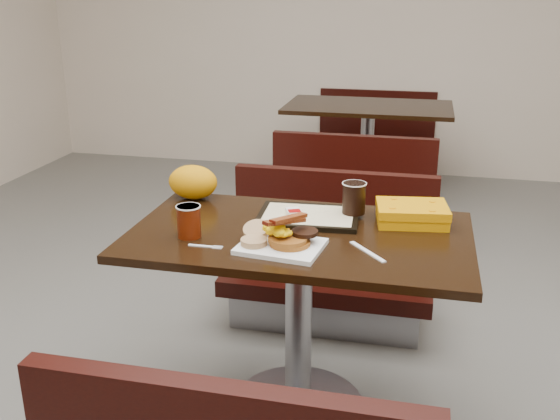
% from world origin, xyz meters
% --- Properties ---
extents(floor, '(6.00, 7.00, 0.01)m').
position_xyz_m(floor, '(0.00, 0.00, 0.00)').
color(floor, slate).
rests_on(floor, ground).
extents(wall_back, '(6.00, 0.01, 2.80)m').
position_xyz_m(wall_back, '(0.00, 3.50, 1.40)').
color(wall_back, beige).
rests_on(wall_back, ground).
extents(table_near, '(1.20, 0.70, 0.75)m').
position_xyz_m(table_near, '(0.00, 0.00, 0.38)').
color(table_near, black).
rests_on(table_near, floor).
extents(bench_near_n, '(1.00, 0.46, 0.72)m').
position_xyz_m(bench_near_n, '(0.00, 0.70, 0.36)').
color(bench_near_n, black).
rests_on(bench_near_n, floor).
extents(table_far, '(1.20, 0.70, 0.75)m').
position_xyz_m(table_far, '(0.00, 2.60, 0.38)').
color(table_far, black).
rests_on(table_far, floor).
extents(bench_far_s, '(1.00, 0.46, 0.72)m').
position_xyz_m(bench_far_s, '(0.00, 1.90, 0.36)').
color(bench_far_s, black).
rests_on(bench_far_s, floor).
extents(bench_far_n, '(1.00, 0.46, 0.72)m').
position_xyz_m(bench_far_n, '(0.00, 3.30, 0.36)').
color(bench_far_n, black).
rests_on(bench_far_n, floor).
extents(platter, '(0.29, 0.24, 0.02)m').
position_xyz_m(platter, '(-0.03, -0.16, 0.76)').
color(platter, white).
rests_on(platter, table_near).
extents(pancake_stack, '(0.17, 0.17, 0.03)m').
position_xyz_m(pancake_stack, '(-0.00, -0.16, 0.78)').
color(pancake_stack, '#944A18').
rests_on(pancake_stack, platter).
extents(sausage_patty, '(0.10, 0.10, 0.01)m').
position_xyz_m(sausage_patty, '(0.04, -0.12, 0.80)').
color(sausage_patty, black).
rests_on(sausage_patty, pancake_stack).
extents(scrambled_eggs, '(0.11, 0.11, 0.05)m').
position_xyz_m(scrambled_eggs, '(-0.04, -0.16, 0.82)').
color(scrambled_eggs, '#ECB904').
rests_on(scrambled_eggs, pancake_stack).
extents(bacon_strips, '(0.16, 0.18, 0.01)m').
position_xyz_m(bacon_strips, '(-0.02, -0.16, 0.85)').
color(bacon_strips, '#410A04').
rests_on(bacon_strips, scrambled_eggs).
extents(muffin_bottom, '(0.09, 0.09, 0.02)m').
position_xyz_m(muffin_bottom, '(-0.12, -0.18, 0.78)').
color(muffin_bottom, tan).
rests_on(muffin_bottom, platter).
extents(muffin_top, '(0.10, 0.10, 0.05)m').
position_xyz_m(muffin_top, '(-0.13, -0.11, 0.79)').
color(muffin_top, tan).
rests_on(muffin_top, platter).
extents(coffee_cup_near, '(0.08, 0.08, 0.11)m').
position_xyz_m(coffee_cup_near, '(-0.36, -0.13, 0.81)').
color(coffee_cup_near, maroon).
rests_on(coffee_cup_near, table_near).
extents(fork, '(0.12, 0.02, 0.00)m').
position_xyz_m(fork, '(-0.30, -0.20, 0.75)').
color(fork, white).
rests_on(fork, table_near).
extents(knife, '(0.13, 0.15, 0.00)m').
position_xyz_m(knife, '(0.25, -0.13, 0.75)').
color(knife, white).
rests_on(knife, table_near).
extents(condiment_syrup, '(0.05, 0.04, 0.01)m').
position_xyz_m(condiment_syrup, '(-0.05, -0.02, 0.76)').
color(condiment_syrup, '#BC5F08').
rests_on(condiment_syrup, table_near).
extents(condiment_ketchup, '(0.05, 0.04, 0.01)m').
position_xyz_m(condiment_ketchup, '(-0.17, 0.03, 0.76)').
color(condiment_ketchup, '#8C0504').
rests_on(condiment_ketchup, table_near).
extents(tray, '(0.39, 0.29, 0.02)m').
position_xyz_m(tray, '(0.00, 0.14, 0.76)').
color(tray, black).
rests_on(tray, table_near).
extents(hashbrown_sleeve_left, '(0.07, 0.08, 0.02)m').
position_xyz_m(hashbrown_sleeve_left, '(-0.05, 0.13, 0.78)').
color(hashbrown_sleeve_left, silver).
rests_on(hashbrown_sleeve_left, tray).
extents(coffee_cup_far, '(0.10, 0.10, 0.12)m').
position_xyz_m(coffee_cup_far, '(0.17, 0.20, 0.83)').
color(coffee_cup_far, black).
rests_on(coffee_cup_far, tray).
extents(clamshell, '(0.28, 0.23, 0.07)m').
position_xyz_m(clamshell, '(0.38, 0.19, 0.78)').
color(clamshell, '#D18303').
rests_on(clamshell, table_near).
extents(paper_bag, '(0.21, 0.16, 0.14)m').
position_xyz_m(paper_bag, '(-0.50, 0.28, 0.82)').
color(paper_bag, orange).
rests_on(paper_bag, table_near).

